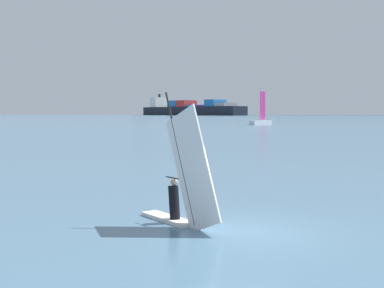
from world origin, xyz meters
TOP-DOWN VIEW (x-y plane):
  - ground_plane at (0.00, 0.00)m, footprint 4000.00×4000.00m
  - windsurfer at (-2.09, 0.99)m, footprint 2.90×3.06m
  - cargo_ship at (-110.15, 795.69)m, footprint 184.51×167.30m
  - distant_headland at (164.28, 1468.17)m, footprint 1057.53×693.43m
  - small_sailboat at (0.79, 136.52)m, footprint 6.73×7.30m

SIDE VIEW (x-z plane):
  - ground_plane at x=0.00m, z-range 0.00..0.00m
  - small_sailboat at x=0.79m, z-range -4.49..6.56m
  - windsurfer at x=-2.09m, z-range -1.07..3.17m
  - cargo_ship at x=-110.15m, z-range -8.22..28.10m
  - distant_headland at x=164.28m, z-range 0.00..52.31m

